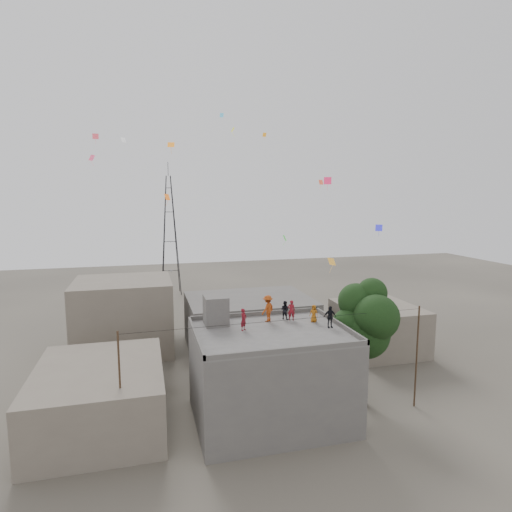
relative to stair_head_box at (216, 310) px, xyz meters
The scene contains 18 objects.
ground 8.21m from the stair_head_box, 39.09° to the right, with size 140.00×140.00×0.00m, color #3F3B34.
main_building 5.78m from the stair_head_box, 39.09° to the right, with size 10.00×8.00×6.10m.
parapet 4.21m from the stair_head_box, 39.09° to the right, with size 10.00×8.00×0.30m.
stair_head_box is the anchor object (origin of this frame).
neighbor_west 9.34m from the stair_head_box, behind, with size 8.00×10.00×4.00m, color #6A6054.
neighbor_north 13.35m from the stair_head_box, 65.48° to the left, with size 12.00×9.00×5.00m, color #53504E.
neighbor_northwest 15.45m from the stair_head_box, 116.91° to the left, with size 9.00×8.00×7.00m, color #6A6054.
neighbor_east 19.35m from the stair_head_box, 23.28° to the left, with size 7.00×8.00×4.40m, color #6A6054.
tree 10.80m from the stair_head_box, 10.74° to the right, with size 4.90×4.60×9.10m.
utility_line 6.26m from the stair_head_box, 46.14° to the right, with size 20.12×0.62×7.40m.
transmission_tower 37.46m from the stair_head_box, 91.23° to the left, with size 2.97×2.97×20.01m.
person_red_adult 5.43m from the stair_head_box, ahead, with size 0.54×0.35×1.47m, color maroon.
person_orange_child 6.92m from the stair_head_box, 10.51° to the right, with size 0.61×0.39×1.24m, color #A65B13.
person_dark_child 5.05m from the stair_head_box, ahead, with size 0.66×0.51×1.35m, color black.
person_dark_adult 7.85m from the stair_head_box, 20.70° to the right, with size 0.88×0.36×1.49m, color black.
person_orange_adult 3.69m from the stair_head_box, ahead, with size 1.23×0.71×1.90m, color #A23E12.
person_red_child 2.43m from the stair_head_box, 50.11° to the right, with size 0.54×0.35×1.48m, color maroon.
kites 10.50m from the stair_head_box, 48.93° to the left, with size 20.63×17.40×12.95m.
Camera 1 is at (-7.89, -26.05, 14.95)m, focal length 30.00 mm.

